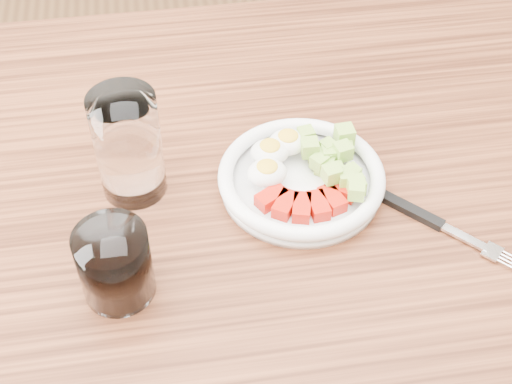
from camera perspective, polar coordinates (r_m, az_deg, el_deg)
dining_table at (r=0.90m, az=0.73°, el=-6.11°), size 1.50×0.90×0.77m
bowl at (r=0.84m, az=3.66°, el=1.31°), size 0.20×0.20×0.05m
fork at (r=0.84m, az=13.48°, el=-2.04°), size 0.15×0.15×0.01m
water_glass at (r=0.82m, az=-10.18°, el=3.68°), size 0.08×0.08×0.14m
coffee_glass at (r=0.74m, az=-11.21°, el=-5.70°), size 0.08×0.08×0.09m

